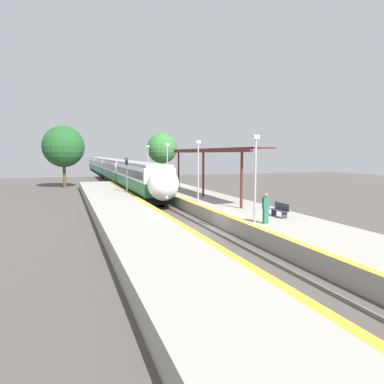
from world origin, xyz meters
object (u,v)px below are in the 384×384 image
train (111,168)px  lamppost_near (255,172)px  lamppost_far (167,164)px  lamppost_farthest (148,162)px  person_waiting (266,208)px  lamppost_mid (198,167)px  platform_bench (280,210)px  railway_signal (127,175)px

train → lamppost_near: bearing=-87.3°
lamppost_far → lamppost_farthest: size_ratio=1.00×
lamppost_far → lamppost_farthest: bearing=90.0°
person_waiting → lamppost_mid: bearing=92.0°
train → lamppost_far: size_ratio=16.03×
train → lamppost_near: size_ratio=16.03×
person_waiting → lamppost_farthest: (-0.37, 29.92, 1.99)m
lamppost_mid → lamppost_farthest: bearing=90.0°
train → person_waiting: size_ratio=46.07×
train → platform_bench: bearing=-84.5°
person_waiting → railway_signal: (-4.77, 19.80, 0.87)m
platform_bench → train: bearing=95.5°
lamppost_farthest → lamppost_near: bearing=-90.0°
lamppost_near → lamppost_mid: bearing=90.0°
train → platform_bench: train is taller
train → person_waiting: train is taller
person_waiting → lamppost_near: lamppost_near is taller
lamppost_farthest → platform_bench: bearing=-85.2°
railway_signal → lamppost_near: lamppost_near is taller
lamppost_near → lamppost_far: size_ratio=1.00×
train → lamppost_far: (2.40, -31.45, 1.61)m
lamppost_mid → platform_bench: bearing=-74.8°
person_waiting → lamppost_mid: lamppost_mid is taller
railway_signal → platform_bench: bearing=-69.5°
platform_bench → lamppost_mid: 9.36m
train → lamppost_mid: size_ratio=16.03×
lamppost_far → railway_signal: bearing=-175.4°
lamppost_near → lamppost_far: same height
lamppost_near → person_waiting: bearing=-59.5°
person_waiting → lamppost_near: size_ratio=0.35×
platform_bench → railway_signal: 19.41m
person_waiting → lamppost_farthest: size_ratio=0.35×
lamppost_farthest → person_waiting: bearing=-89.3°
lamppost_near → lamppost_far: 19.54m
platform_bench → lamppost_far: size_ratio=0.32×
platform_bench → railway_signal: (-6.77, 18.14, 1.31)m
lamppost_mid → lamppost_far: (0.00, 9.77, 0.00)m
train → lamppost_mid: lamppost_mid is taller
lamppost_mid → lamppost_farthest: (0.00, 19.54, 0.00)m
platform_bench → lamppost_near: bearing=-156.3°
railway_signal → lamppost_far: lamppost_far is taller
lamppost_farthest → lamppost_mid: bearing=-90.0°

